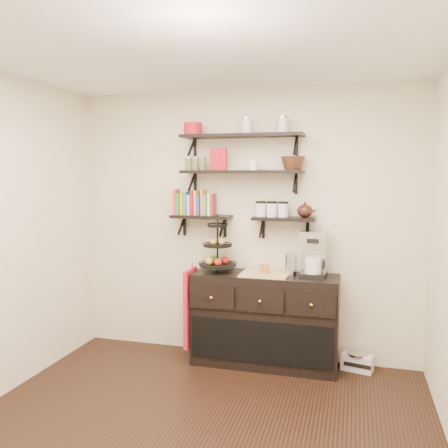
# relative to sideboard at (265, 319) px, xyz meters

# --- Properties ---
(floor) EXTENTS (3.50, 3.50, 0.00)m
(floor) POSITION_rel_sideboard_xyz_m (-0.26, -1.51, -0.45)
(floor) COLOR black
(floor) RESTS_ON ground
(ceiling) EXTENTS (3.50, 3.50, 0.02)m
(ceiling) POSITION_rel_sideboard_xyz_m (-0.26, -1.51, 2.25)
(ceiling) COLOR white
(ceiling) RESTS_ON back_wall
(back_wall) EXTENTS (3.50, 0.02, 2.70)m
(back_wall) POSITION_rel_sideboard_xyz_m (-0.26, 0.24, 0.90)
(back_wall) COLOR beige
(back_wall) RESTS_ON ground
(shelf_top) EXTENTS (1.20, 0.27, 0.23)m
(shelf_top) POSITION_rel_sideboard_xyz_m (-0.26, 0.10, 1.78)
(shelf_top) COLOR black
(shelf_top) RESTS_ON back_wall
(shelf_mid) EXTENTS (1.20, 0.27, 0.23)m
(shelf_mid) POSITION_rel_sideboard_xyz_m (-0.26, 0.10, 1.43)
(shelf_mid) COLOR black
(shelf_mid) RESTS_ON back_wall
(shelf_low_left) EXTENTS (0.60, 0.25, 0.23)m
(shelf_low_left) POSITION_rel_sideboard_xyz_m (-0.68, 0.12, 0.98)
(shelf_low_left) COLOR black
(shelf_low_left) RESTS_ON back_wall
(shelf_low_right) EXTENTS (0.60, 0.25, 0.23)m
(shelf_low_right) POSITION_rel_sideboard_xyz_m (0.16, 0.12, 0.98)
(shelf_low_right) COLOR black
(shelf_low_right) RESTS_ON back_wall
(cookbooks) EXTENTS (0.43, 0.15, 0.26)m
(cookbooks) POSITION_rel_sideboard_xyz_m (-0.74, 0.12, 1.11)
(cookbooks) COLOR #D84133
(cookbooks) RESTS_ON shelf_low_left
(glass_canisters) EXTENTS (0.32, 0.10, 0.13)m
(glass_canisters) POSITION_rel_sideboard_xyz_m (0.04, 0.12, 1.06)
(glass_canisters) COLOR silver
(glass_canisters) RESTS_ON shelf_low_right
(sideboard) EXTENTS (1.40, 0.50, 0.92)m
(sideboard) POSITION_rel_sideboard_xyz_m (0.00, 0.00, 0.00)
(sideboard) COLOR black
(sideboard) RESTS_ON floor
(fruit_stand) EXTENTS (0.37, 0.37, 0.54)m
(fruit_stand) POSITION_rel_sideboard_xyz_m (-0.47, 0.00, 0.63)
(fruit_stand) COLOR black
(fruit_stand) RESTS_ON sideboard
(candle) EXTENTS (0.08, 0.08, 0.08)m
(candle) POSITION_rel_sideboard_xyz_m (-0.01, 0.00, 0.50)
(candle) COLOR #9E5224
(candle) RESTS_ON sideboard
(coffee_maker) EXTENTS (0.25, 0.24, 0.44)m
(coffee_maker) POSITION_rel_sideboard_xyz_m (0.46, 0.03, 0.66)
(coffee_maker) COLOR black
(coffee_maker) RESTS_ON sideboard
(thermal_carafe) EXTENTS (0.11, 0.11, 0.22)m
(thermal_carafe) POSITION_rel_sideboard_xyz_m (0.25, -0.02, 0.56)
(thermal_carafe) COLOR silver
(thermal_carafe) RESTS_ON sideboard
(apron) EXTENTS (0.04, 0.33, 0.76)m
(apron) POSITION_rel_sideboard_xyz_m (-0.73, -0.10, 0.09)
(apron) COLOR #B31317
(apron) RESTS_ON sideboard
(radio) EXTENTS (0.31, 0.23, 0.17)m
(radio) POSITION_rel_sideboard_xyz_m (0.88, 0.09, -0.37)
(radio) COLOR silver
(radio) RESTS_ON floor
(recipe_box) EXTENTS (0.16, 0.07, 0.22)m
(recipe_box) POSITION_rel_sideboard_xyz_m (-0.50, 0.10, 1.56)
(recipe_box) COLOR #AC131F
(recipe_box) RESTS_ON shelf_mid
(walnut_bowl) EXTENTS (0.24, 0.24, 0.13)m
(walnut_bowl) POSITION_rel_sideboard_xyz_m (0.24, 0.10, 1.51)
(walnut_bowl) COLOR black
(walnut_bowl) RESTS_ON shelf_mid
(ramekins) EXTENTS (0.09, 0.09, 0.10)m
(ramekins) POSITION_rel_sideboard_xyz_m (-0.14, 0.10, 1.50)
(ramekins) COLOR white
(ramekins) RESTS_ON shelf_mid
(teapot) EXTENTS (0.23, 0.19, 0.15)m
(teapot) POSITION_rel_sideboard_xyz_m (0.36, 0.12, 1.07)
(teapot) COLOR black
(teapot) RESTS_ON shelf_low_right
(red_pot) EXTENTS (0.18, 0.18, 0.12)m
(red_pot) POSITION_rel_sideboard_xyz_m (-0.76, 0.10, 1.86)
(red_pot) COLOR #AC131F
(red_pot) RESTS_ON shelf_top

